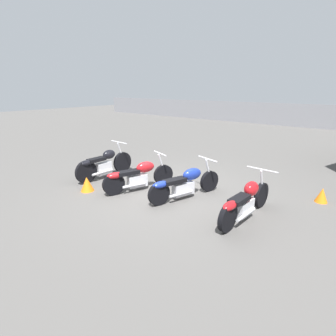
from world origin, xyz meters
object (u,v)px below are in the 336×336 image
object	(u,v)px
motorcycle_slot_0	(104,164)
traffic_cone_near	(87,184)
motorcycle_slot_3	(245,202)
traffic_cone_far	(322,195)
motorcycle_slot_2	(184,183)
motorcycle_slot_1	(138,176)

from	to	relation	value
motorcycle_slot_0	traffic_cone_near	xyz separation A→B (m)	(0.52, -1.00, -0.24)
motorcycle_slot_3	traffic_cone_far	bearing A→B (deg)	64.51
motorcycle_slot_0	traffic_cone_far	bearing A→B (deg)	22.89
motorcycle_slot_2	traffic_cone_far	bearing A→B (deg)	52.21
motorcycle_slot_0	motorcycle_slot_3	size ratio (longest dim) A/B	0.97
traffic_cone_near	traffic_cone_far	world-z (taller)	traffic_cone_near
motorcycle_slot_3	traffic_cone_near	world-z (taller)	motorcycle_slot_3
motorcycle_slot_0	traffic_cone_far	size ratio (longest dim) A/B	5.68
motorcycle_slot_1	traffic_cone_far	xyz separation A→B (m)	(4.07, 2.22, -0.22)
motorcycle_slot_0	traffic_cone_near	bearing A→B (deg)	-60.57
motorcycle_slot_2	traffic_cone_near	xyz separation A→B (m)	(-2.33, -1.24, -0.20)
motorcycle_slot_0	motorcycle_slot_3	world-z (taller)	motorcycle_slot_0
traffic_cone_near	motorcycle_slot_3	bearing A→B (deg)	16.00
motorcycle_slot_0	motorcycle_slot_2	bearing A→B (deg)	6.90
motorcycle_slot_0	motorcycle_slot_2	size ratio (longest dim) A/B	0.98
motorcycle_slot_3	traffic_cone_near	distance (m)	4.14
motorcycle_slot_0	traffic_cone_near	world-z (taller)	motorcycle_slot_0
motorcycle_slot_2	traffic_cone_near	world-z (taller)	motorcycle_slot_2
motorcycle_slot_0	motorcycle_slot_1	bearing A→B (deg)	-0.92
motorcycle_slot_3	traffic_cone_far	distance (m)	2.30
motorcycle_slot_1	traffic_cone_far	distance (m)	4.64
traffic_cone_far	motorcycle_slot_3	bearing A→B (deg)	-119.55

